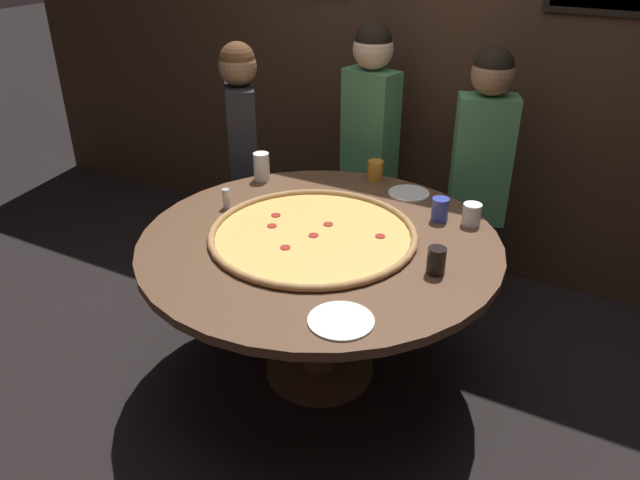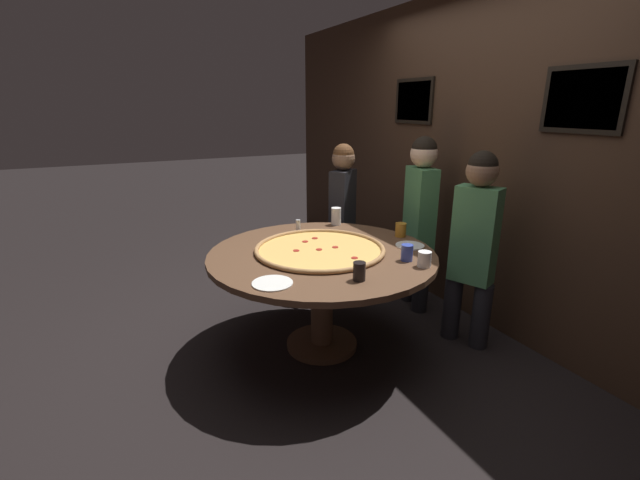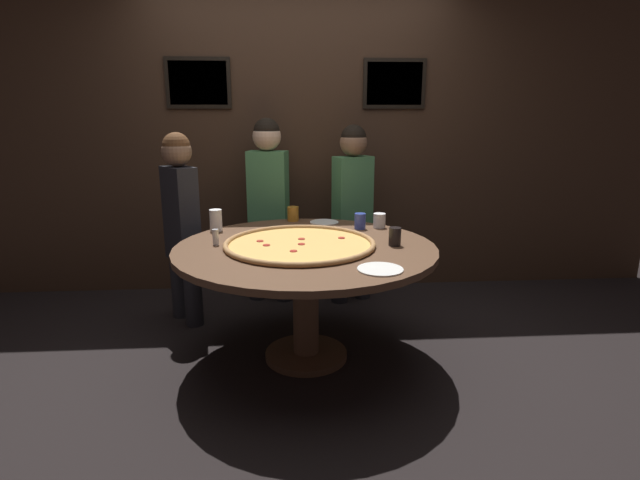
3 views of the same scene
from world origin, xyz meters
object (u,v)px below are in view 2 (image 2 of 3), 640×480
at_px(giant_pizza, 320,249).
at_px(condiment_shaker, 298,226).
at_px(drink_cup_far_left, 336,216).
at_px(white_plate_beside_cup, 410,245).
at_px(drink_cup_front_edge, 424,259).
at_px(white_plate_near_front, 272,283).
at_px(dining_table, 322,270).
at_px(diner_side_left, 343,210).
at_px(drink_cup_far_right, 407,253).
at_px(drink_cup_near_right, 401,230).
at_px(diner_far_left, 474,239).
at_px(drink_cup_near_left, 359,271).
at_px(diner_side_right, 420,214).

distance_m(giant_pizza, condiment_shaker, 0.51).
distance_m(drink_cup_far_left, white_plate_beside_cup, 0.78).
relative_size(drink_cup_far_left, drink_cup_front_edge, 1.46).
bearing_deg(white_plate_near_front, condiment_shaker, 148.21).
distance_m(dining_table, diner_side_left, 1.10).
relative_size(white_plate_near_front, condiment_shaker, 2.44).
relative_size(drink_cup_far_right, white_plate_near_front, 0.46).
distance_m(drink_cup_near_right, drink_cup_far_left, 0.60).
bearing_deg(diner_far_left, drink_cup_near_left, 73.94).
relative_size(drink_cup_near_right, white_plate_near_front, 0.45).
height_order(drink_cup_front_edge, diner_side_right, diner_side_right).
bearing_deg(white_plate_beside_cup, drink_cup_front_edge, -25.76).
bearing_deg(condiment_shaker, diner_side_right, 73.68).
xyz_separation_m(white_plate_beside_cup, condiment_shaker, (-0.71, -0.57, 0.05)).
distance_m(drink_cup_far_left, drink_cup_front_edge, 1.12).
bearing_deg(white_plate_near_front, diner_side_left, 136.74).
xyz_separation_m(drink_cup_far_right, diner_far_left, (0.02, 0.57, 0.02)).
height_order(drink_cup_near_left, drink_cup_near_right, drink_cup_near_left).
bearing_deg(drink_cup_near_left, white_plate_beside_cup, 119.55).
distance_m(drink_cup_near_right, condiment_shaker, 0.81).
xyz_separation_m(drink_cup_far_left, white_plate_near_front, (0.95, -0.93, -0.07)).
xyz_separation_m(drink_cup_front_edge, white_plate_beside_cup, (-0.37, 0.18, -0.05)).
relative_size(dining_table, drink_cup_far_right, 14.64).
relative_size(drink_cup_near_left, white_plate_near_front, 0.47).
bearing_deg(drink_cup_far_right, giant_pizza, -135.38).
bearing_deg(dining_table, diner_side_right, 103.45).
relative_size(drink_cup_far_right, diner_side_left, 0.08).
relative_size(dining_table, diner_far_left, 1.11).
relative_size(dining_table, drink_cup_near_right, 14.90).
height_order(giant_pizza, drink_cup_near_right, drink_cup_near_right).
bearing_deg(drink_cup_front_edge, white_plate_beside_cup, 154.24).
bearing_deg(drink_cup_near_right, diner_side_left, -175.38).
xyz_separation_m(condiment_shaker, diner_side_right, (0.29, 0.99, 0.05)).
bearing_deg(drink_cup_near_right, white_plate_near_front, -70.79).
distance_m(dining_table, drink_cup_near_left, 0.57).
bearing_deg(drink_cup_near_right, white_plate_beside_cup, -20.14).
relative_size(drink_cup_near_left, diner_side_right, 0.07).
relative_size(white_plate_near_front, white_plate_beside_cup, 1.14).
bearing_deg(diner_side_left, dining_table, -164.09).
relative_size(condiment_shaker, diner_side_left, 0.07).
distance_m(drink_cup_far_left, diner_side_left, 0.35).
bearing_deg(drink_cup_near_left, drink_cup_near_right, 128.88).
bearing_deg(condiment_shaker, drink_cup_far_right, 21.35).
height_order(drink_cup_near_left, diner_far_left, diner_far_left).
bearing_deg(giant_pizza, drink_cup_near_left, -3.13).
bearing_deg(diner_far_left, drink_cup_far_right, 64.90).
bearing_deg(drink_cup_near_right, giant_pizza, -87.76).
bearing_deg(giant_pizza, drink_cup_near_right, 92.24).
xyz_separation_m(giant_pizza, drink_cup_far_right, (0.43, 0.42, 0.04)).
height_order(drink_cup_far_right, drink_cup_front_edge, drink_cup_far_right).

